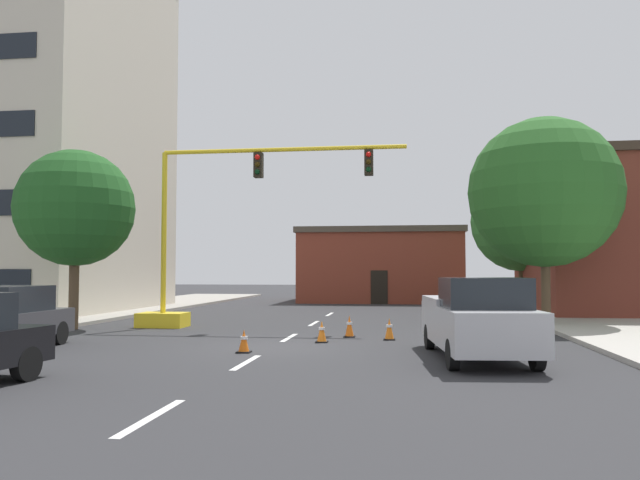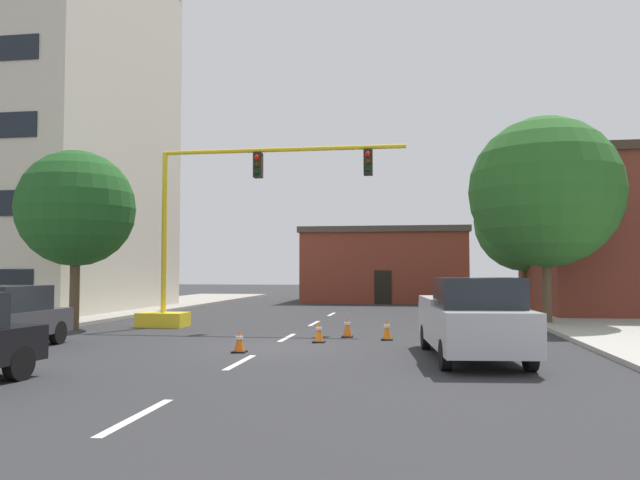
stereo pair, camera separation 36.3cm
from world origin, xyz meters
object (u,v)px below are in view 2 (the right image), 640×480
object	(u,v)px
tree_left_near	(76,209)
traffic_cone_roadside_a	(319,332)
pickup_truck_silver	(472,319)
tree_right_far	(525,222)
sedan_dark_gray_mid_left	(0,317)
traffic_signal_gantry	(198,267)
traffic_cone_roadside_b	(239,341)
traffic_cone_roadside_d	(387,329)
traffic_cone_roadside_c	(347,327)
tree_right_mid	(545,192)

from	to	relation	value
tree_left_near	traffic_cone_roadside_a	world-z (taller)	tree_left_near
pickup_truck_silver	traffic_cone_roadside_a	distance (m)	5.22
tree_right_far	sedan_dark_gray_mid_left	distance (m)	26.91
tree_left_near	pickup_truck_silver	world-z (taller)	tree_left_near
sedan_dark_gray_mid_left	traffic_signal_gantry	bearing A→B (deg)	68.36
tree_left_near	traffic_cone_roadside_b	world-z (taller)	tree_left_near
pickup_truck_silver	traffic_signal_gantry	bearing A→B (deg)	142.75
traffic_cone_roadside_d	traffic_cone_roadside_c	bearing A→B (deg)	154.02
tree_left_near	traffic_cone_roadside_b	xyz separation A→B (m)	(7.95, -5.60, -4.19)
tree_right_far	traffic_cone_roadside_a	distance (m)	19.87
tree_left_near	tree_right_far	world-z (taller)	tree_right_far
traffic_signal_gantry	tree_right_mid	xyz separation A→B (m)	(13.38, 2.66, 2.96)
traffic_cone_roadside_a	traffic_cone_roadside_c	xyz separation A→B (m)	(0.69, 1.61, 0.03)
traffic_cone_roadside_b	pickup_truck_silver	bearing A→B (deg)	-3.78
sedan_dark_gray_mid_left	traffic_cone_roadside_b	distance (m)	6.62
tree_left_near	tree_right_mid	size ratio (longest dim) A/B	0.81
traffic_cone_roadside_b	traffic_cone_roadside_c	world-z (taller)	traffic_cone_roadside_c
sedan_dark_gray_mid_left	tree_right_mid	bearing A→B (deg)	31.66
traffic_signal_gantry	traffic_cone_roadside_a	bearing A→B (deg)	-38.71
tree_left_near	sedan_dark_gray_mid_left	world-z (taller)	tree_left_near
sedan_dark_gray_mid_left	traffic_cone_roadside_a	bearing A→B (deg)	20.56
tree_left_near	traffic_cone_roadside_d	size ratio (longest dim) A/B	9.87
tree_right_mid	traffic_cone_roadside_d	size ratio (longest dim) A/B	12.23
sedan_dark_gray_mid_left	traffic_cone_roadside_c	world-z (taller)	sedan_dark_gray_mid_left
traffic_cone_roadside_d	traffic_cone_roadside_a	bearing A→B (deg)	-154.10
traffic_signal_gantry	traffic_cone_roadside_a	distance (m)	7.15
tree_left_near	tree_right_mid	distance (m)	18.15
tree_right_far	traffic_cone_roadside_a	xyz separation A→B (m)	(-8.98, -17.13, -4.59)
pickup_truck_silver	traffic_cone_roadside_a	world-z (taller)	pickup_truck_silver
pickup_truck_silver	traffic_cone_roadside_c	bearing A→B (deg)	127.50
traffic_signal_gantry	pickup_truck_silver	xyz separation A→B (m)	(9.58, -7.29, -1.34)
tree_right_mid	traffic_cone_roadside_b	size ratio (longest dim) A/B	13.64
tree_right_far	tree_right_mid	xyz separation A→B (m)	(-0.95, -10.17, 0.37)
pickup_truck_silver	traffic_cone_roadside_c	world-z (taller)	pickup_truck_silver
sedan_dark_gray_mid_left	tree_left_near	bearing A→B (deg)	102.77
sedan_dark_gray_mid_left	tree_right_far	bearing A→B (deg)	49.52
tree_left_near	traffic_cone_roadside_b	distance (m)	10.59
traffic_signal_gantry	sedan_dark_gray_mid_left	world-z (taller)	traffic_signal_gantry
traffic_cone_roadside_a	traffic_cone_roadside_b	size ratio (longest dim) A/B	1.07
traffic_cone_roadside_b	traffic_cone_roadside_c	distance (m)	4.85
pickup_truck_silver	tree_right_far	bearing A→B (deg)	76.71
traffic_cone_roadside_a	traffic_cone_roadside_c	bearing A→B (deg)	66.63
tree_left_near	sedan_dark_gray_mid_left	size ratio (longest dim) A/B	1.46
pickup_truck_silver	traffic_cone_roadside_d	world-z (taller)	pickup_truck_silver
traffic_cone_roadside_b	traffic_cone_roadside_d	world-z (taller)	traffic_cone_roadside_d
traffic_cone_roadside_d	pickup_truck_silver	bearing A→B (deg)	-60.69
tree_left_near	sedan_dark_gray_mid_left	distance (m)	7.23
tree_left_near	traffic_cone_roadside_a	bearing A→B (deg)	-17.24
tree_right_far	pickup_truck_silver	xyz separation A→B (m)	(-4.75, -20.12, -3.93)
tree_right_far	traffic_cone_roadside_c	xyz separation A→B (m)	(-8.28, -15.52, -4.56)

